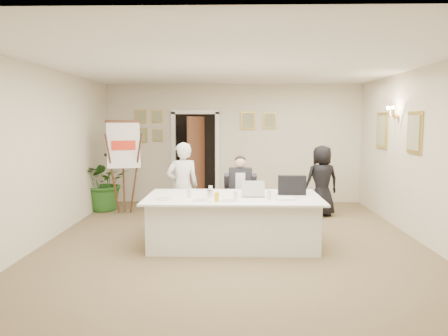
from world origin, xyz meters
name	(u,v)px	position (x,y,z in m)	size (l,w,h in m)	color
floor	(233,242)	(0.00, 0.00, 0.00)	(7.00, 7.00, 0.00)	brown
ceiling	(234,65)	(0.00, 0.00, 2.80)	(6.00, 7.00, 0.02)	white
wall_back	(233,144)	(0.00, 3.50, 1.40)	(6.00, 0.10, 2.80)	beige
wall_front	(233,191)	(0.00, -3.50, 1.40)	(6.00, 0.10, 2.80)	beige
wall_left	(45,155)	(-3.00, 0.00, 1.40)	(0.10, 7.00, 2.80)	beige
wall_right	(426,156)	(3.00, 0.00, 1.40)	(0.10, 7.00, 2.80)	beige
doorway	(196,159)	(-0.88, 3.32, 1.04)	(1.14, 0.86, 2.20)	black
pictures_back_wall	(200,125)	(-0.80, 3.47, 1.85)	(3.40, 0.06, 0.80)	gold
pictures_right_wall	(396,131)	(2.97, 1.20, 1.75)	(0.06, 2.20, 0.80)	gold
wall_sconce	(393,112)	(2.90, 1.20, 2.10)	(0.20, 0.30, 0.24)	gold
conference_table	(233,220)	(0.00, -0.15, 0.39)	(2.70, 1.44, 0.78)	silver
seated_man	(240,192)	(0.12, 0.96, 0.67)	(0.57, 0.61, 1.33)	black
flip_chart	(124,172)	(-2.28, 2.10, 0.88)	(0.69, 0.51, 1.92)	#3D2613
standing_man	(183,186)	(-0.90, 0.79, 0.78)	(0.57, 0.38, 1.57)	silver
standing_woman	(322,181)	(1.80, 2.00, 0.72)	(0.71, 0.46, 1.45)	black
potted_palm	(105,181)	(-2.80, 2.50, 0.64)	(1.15, 0.99, 1.27)	#255A1E
laptop	(253,187)	(0.30, -0.13, 0.91)	(0.35, 0.37, 0.28)	#B7BABC
laptop_bag	(292,185)	(0.93, 0.01, 0.93)	(0.44, 0.12, 0.31)	black
paper_stack	(286,199)	(0.78, -0.43, 0.79)	(0.28, 0.20, 0.03)	white
plate_left	(165,199)	(-1.03, -0.44, 0.78)	(0.24, 0.24, 0.01)	white
plate_mid	(201,200)	(-0.48, -0.54, 0.78)	(0.24, 0.24, 0.01)	white
plate_near	(228,201)	(-0.08, -0.57, 0.78)	(0.22, 0.22, 0.01)	white
glass_a	(189,193)	(-0.68, -0.26, 0.84)	(0.07, 0.07, 0.14)	silver
glass_b	(235,196)	(0.03, -0.53, 0.84)	(0.06, 0.06, 0.14)	silver
glass_c	(269,195)	(0.53, -0.42, 0.84)	(0.06, 0.06, 0.14)	silver
glass_d	(210,190)	(-0.36, 0.02, 0.84)	(0.06, 0.06, 0.14)	silver
oj_glass	(217,197)	(-0.24, -0.59, 0.84)	(0.07, 0.07, 0.13)	gold
steel_jug	(210,194)	(-0.36, -0.26, 0.83)	(0.10, 0.10, 0.11)	silver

